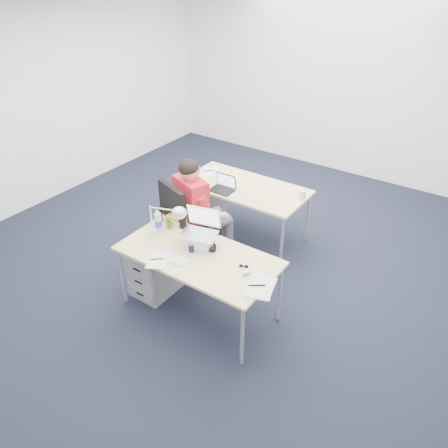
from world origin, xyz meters
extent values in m
plane|color=black|center=(0.00, 0.00, 0.00)|extent=(7.00, 7.00, 0.00)
cube|color=white|center=(0.00, 3.50, 1.40)|extent=(6.00, 0.02, 2.80)
cube|color=white|center=(-3.00, 0.00, 1.40)|extent=(0.02, 7.00, 2.80)
cube|color=white|center=(0.00, 0.00, 2.80)|extent=(6.00, 7.00, 0.01)
cube|color=#D3BA7A|center=(0.44, -0.71, 0.71)|extent=(1.60, 0.80, 0.03)
cylinder|color=#B7BABC|center=(-0.31, -1.06, 0.35)|extent=(0.04, 0.04, 0.70)
cylinder|color=#B7BABC|center=(1.19, -1.06, 0.35)|extent=(0.04, 0.04, 0.70)
cylinder|color=#B7BABC|center=(-0.31, -0.36, 0.35)|extent=(0.04, 0.04, 0.70)
cylinder|color=#B7BABC|center=(1.19, -0.36, 0.35)|extent=(0.04, 0.04, 0.70)
cube|color=#D3BA7A|center=(0.03, 0.80, 0.71)|extent=(1.60, 0.80, 0.03)
cylinder|color=#B7BABC|center=(-0.72, 0.45, 0.35)|extent=(0.04, 0.04, 0.70)
cylinder|color=#B7BABC|center=(0.78, 0.45, 0.35)|extent=(0.04, 0.04, 0.70)
cylinder|color=#B7BABC|center=(-0.72, 1.15, 0.35)|extent=(0.04, 0.04, 0.70)
cylinder|color=#B7BABC|center=(0.78, 1.15, 0.35)|extent=(0.04, 0.04, 0.70)
cylinder|color=black|center=(-0.11, -0.11, 0.28)|extent=(0.05, 0.05, 0.44)
cube|color=black|center=(-0.11, -0.11, 0.51)|extent=(0.62, 0.62, 0.08)
cube|color=black|center=(-0.19, -0.34, 0.86)|extent=(0.46, 0.20, 0.55)
cube|color=red|center=(-0.12, -0.10, 0.85)|extent=(0.48, 0.37, 0.59)
sphere|color=tan|center=(-0.12, -0.10, 1.26)|extent=(0.23, 0.23, 0.23)
cube|color=#9B9EA0|center=(-0.16, -0.72, 0.28)|extent=(0.40, 0.50, 0.55)
cube|color=#9B9EA0|center=(-0.57, 0.73, 0.28)|extent=(0.40, 0.50, 0.55)
cube|color=white|center=(0.29, -0.90, 0.74)|extent=(0.32, 0.13, 0.02)
ellipsoid|color=white|center=(0.99, -0.69, 0.75)|extent=(0.09, 0.12, 0.04)
cylinder|color=#13193D|center=(0.36, -0.70, 0.78)|extent=(0.08, 0.08, 0.10)
cylinder|color=silver|center=(-0.16, -0.60, 0.85)|extent=(0.09, 0.09, 0.24)
cube|color=silver|center=(-0.11, -0.37, 0.77)|extent=(0.24, 0.21, 0.09)
cube|color=black|center=(-0.29, -0.43, 0.81)|extent=(0.05, 0.04, 0.17)
cube|color=#E9D187|center=(0.19, -1.01, 0.73)|extent=(0.28, 0.32, 0.01)
cube|color=#E9D187|center=(1.19, -0.80, 0.74)|extent=(0.32, 0.38, 0.01)
cylinder|color=white|center=(0.78, 0.91, 0.79)|extent=(0.10, 0.10, 0.11)
cube|color=white|center=(-0.58, 0.88, 0.73)|extent=(0.33, 0.37, 0.01)
camera|label=1|loc=(2.62, -3.43, 3.25)|focal=35.00mm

